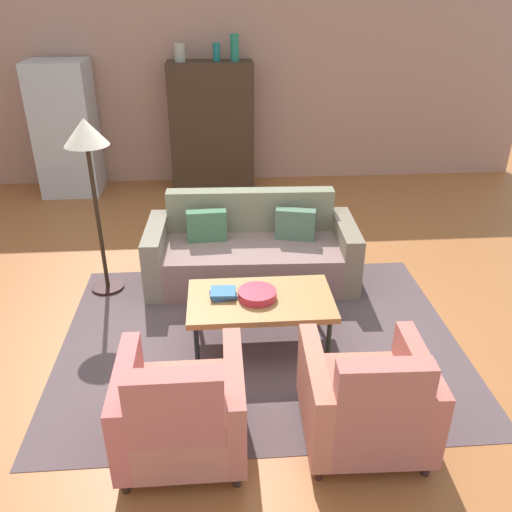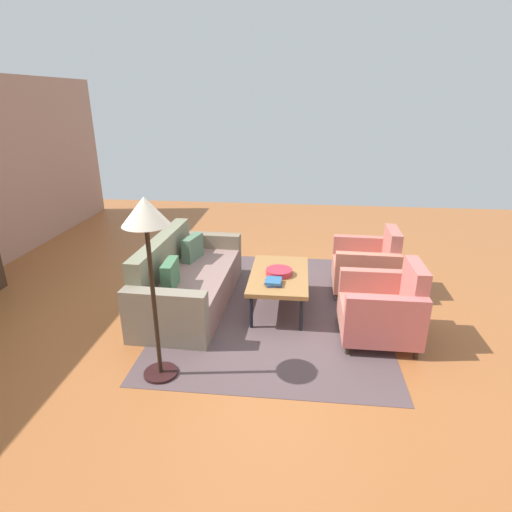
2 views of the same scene
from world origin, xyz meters
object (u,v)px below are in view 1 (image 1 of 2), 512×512
Objects in this scene: refrigerator at (66,129)px; floor_lamp at (88,149)px; cabinet at (212,126)px; armchair_left at (181,414)px; armchair_right at (367,404)px; coffee_table at (260,302)px; vase_small at (235,48)px; book_stack at (223,293)px; fruit_bowl at (257,294)px; vase_tall at (180,52)px; couch at (251,251)px; vase_round at (216,52)px.

refrigerator is 1.08× the size of floor_lamp.
cabinet is at bearing 2.91° from refrigerator.
armchair_left is 1.20m from armchair_right.
coffee_table is at bearing -84.66° from cabinet.
vase_small is (-0.63, 5.22, 1.63)m from armchair_right.
armchair_left is 1.26m from book_stack.
armchair_right is 0.48× the size of refrigerator.
vase_small is at bearing 64.44° from floor_lamp.
armchair_left is at bearing -68.43° from floor_lamp.
vase_tall reaches higher than fruit_bowl.
vase_small is at bearing 98.56° from armchair_right.
vase_tall is 0.14× the size of floor_lamp.
couch is 2.96m from cabinet.
book_stack is 0.13× the size of refrigerator.
cabinet is (-0.07, 4.01, 0.42)m from book_stack.
floor_lamp reaches higher than armchair_left.
coffee_table is at bearing 62.96° from armchair_left.
vase_small reaches higher than armchair_left.
fruit_bowl reaches higher than book_stack.
book_stack is at bearing -90.39° from vase_round.
armchair_right is 5.98m from refrigerator.
fruit_bowl is 1.33× the size of vase_round.
cabinet reaches higher than floor_lamp.
floor_lamp is at bearing 144.86° from coffee_table.
book_stack is 0.66× the size of vase_small.
coffee_table is 4.39m from vase_tall.
refrigerator is (-2.41, 3.95, 0.43)m from fruit_bowl.
floor_lamp is (-1.16, 0.99, 0.96)m from book_stack.
vase_small reaches higher than floor_lamp.
vase_small is (0.35, -0.00, 1.08)m from cabinet.
book_stack is 0.13× the size of cabinet.
fruit_bowl is 4.30m from vase_round.
armchair_right is (0.60, -1.17, -0.07)m from coffee_table.
cabinet is (-0.38, 2.87, 0.61)m from couch.
book_stack is 4.28m from vase_small.
vase_tall reaches higher than floor_lamp.
armchair_right is at bearing -46.78° from floor_lamp.
cabinet is (-0.38, 4.05, 0.48)m from coffee_table.
armchair_right is 1.52m from book_stack.
vase_round is at bearing 2.65° from refrigerator.
armchair_left is (-0.60, -2.35, 0.06)m from couch.
vase_tall is 0.50m from vase_round.
book_stack is at bearing 170.85° from coffee_table.
armchair_right reaches higher than book_stack.
vase_tall is at bearing -179.32° from cabinet.
vase_round reaches higher than refrigerator.
refrigerator is at bearing -177.35° from vase_round.
couch is at bearing -89.36° from vase_small.
armchair_right is at bearing -53.36° from book_stack.
vase_round is at bearing 101.25° from armchair_right.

